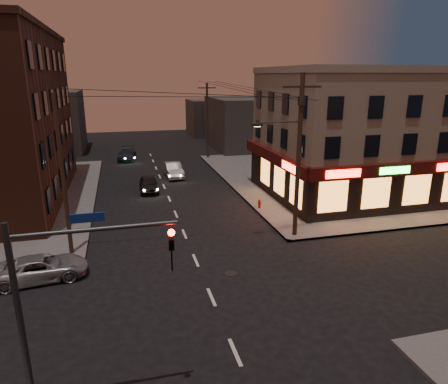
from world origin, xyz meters
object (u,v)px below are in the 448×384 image
object	(u,v)px
sedan_mid	(173,170)
fire_hydrant	(259,203)
suv_cross	(41,268)
sedan_far	(127,154)
sedan_near	(149,184)

from	to	relation	value
sedan_mid	fire_hydrant	xyz separation A→B (m)	(5.05, -12.10, -0.21)
suv_cross	sedan_far	world-z (taller)	sedan_far
sedan_mid	fire_hydrant	distance (m)	13.11
suv_cross	sedan_far	size ratio (longest dim) A/B	0.93
suv_cross	sedan_far	xyz separation A→B (m)	(4.93, 29.71, 0.08)
sedan_near	sedan_mid	world-z (taller)	sedan_mid
suv_cross	sedan_near	size ratio (longest dim) A/B	1.13
sedan_near	sedan_far	size ratio (longest dim) A/B	0.83
sedan_far	fire_hydrant	size ratio (longest dim) A/B	6.98
sedan_mid	fire_hydrant	size ratio (longest dim) A/B	6.42
suv_cross	sedan_mid	xyz separation A→B (m)	(9.30, 19.68, 0.11)
suv_cross	fire_hydrant	xyz separation A→B (m)	(14.35, 7.58, -0.10)
sedan_near	fire_hydrant	world-z (taller)	sedan_near
sedan_near	fire_hydrant	size ratio (longest dim) A/B	5.76
sedan_near	suv_cross	bearing A→B (deg)	-112.51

